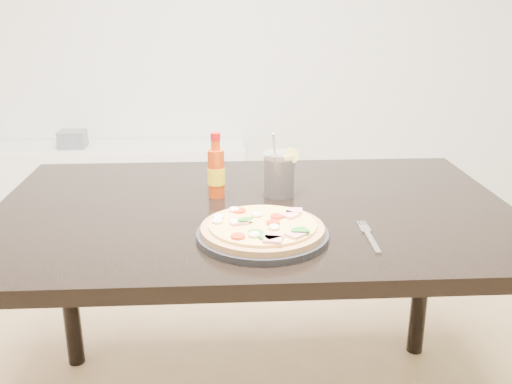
{
  "coord_description": "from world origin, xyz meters",
  "views": [
    {
      "loc": [
        -0.21,
        -1.07,
        1.28
      ],
      "look_at": [
        -0.14,
        0.26,
        0.83
      ],
      "focal_mm": 40.0,
      "sensor_mm": 36.0,
      "label": 1
    }
  ],
  "objects": [
    {
      "name": "pizza",
      "position": [
        -0.13,
        0.16,
        0.78
      ],
      "size": [
        0.29,
        0.29,
        0.03
      ],
      "color": "tan",
      "rests_on": "plate"
    },
    {
      "name": "dining_table",
      "position": [
        -0.14,
        0.38,
        0.67
      ],
      "size": [
        1.4,
        0.9,
        0.75
      ],
      "color": "black",
      "rests_on": "ground"
    },
    {
      "name": "cola_cup",
      "position": [
        -0.06,
        0.47,
        0.81
      ],
      "size": [
        0.1,
        0.09,
        0.18
      ],
      "rotation": [
        0.0,
        0.0,
        0.18
      ],
      "color": "black",
      "rests_on": "dining_table"
    },
    {
      "name": "plate",
      "position": [
        -0.13,
        0.16,
        0.76
      ],
      "size": [
        0.31,
        0.31,
        0.02
      ],
      "primitive_type": "cylinder",
      "color": "black",
      "rests_on": "dining_table"
    },
    {
      "name": "fork",
      "position": [
        0.12,
        0.15,
        0.75
      ],
      "size": [
        0.02,
        0.19,
        0.0
      ],
      "rotation": [
        0.0,
        0.0,
        -0.02
      ],
      "color": "silver",
      "rests_on": "dining_table"
    },
    {
      "name": "cd_stack",
      "position": [
        -1.05,
        2.05,
        0.55
      ],
      "size": [
        0.14,
        0.12,
        0.09
      ],
      "color": "slate",
      "rests_on": "media_console"
    },
    {
      "name": "hot_sauce_bottle",
      "position": [
        -0.24,
        0.46,
        0.82
      ],
      "size": [
        0.05,
        0.05,
        0.18
      ],
      "rotation": [
        0.0,
        0.0,
        0.18
      ],
      "color": "#C33A0B",
      "rests_on": "dining_table"
    },
    {
      "name": "media_console",
      "position": [
        -0.8,
        2.07,
        0.25
      ],
      "size": [
        1.4,
        0.34,
        0.5
      ],
      "primitive_type": "cube",
      "color": "white",
      "rests_on": "ground"
    }
  ]
}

